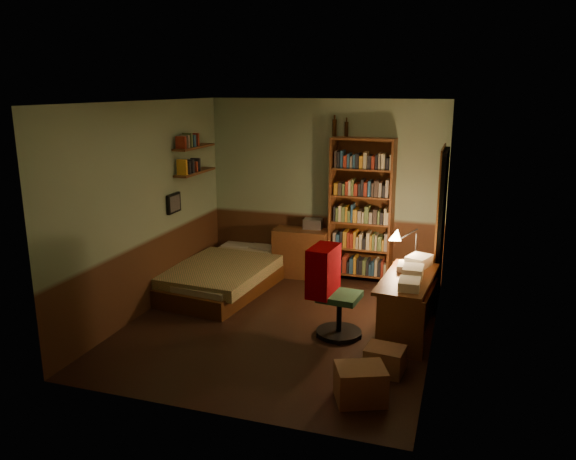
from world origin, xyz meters
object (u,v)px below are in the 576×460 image
(bed, at_px, (226,265))
(office_chair, at_px, (340,290))
(desk_lamp, at_px, (416,238))
(cardboard_box_b, at_px, (385,360))
(dresser, at_px, (301,253))
(cardboard_box_a, at_px, (360,384))
(mini_stereo, at_px, (313,224))
(bookshelf, at_px, (361,211))
(desk, at_px, (406,305))

(bed, relative_size, office_chair, 1.96)
(desk_lamp, xyz_separation_m, cardboard_box_b, (-0.11, -1.63, -0.85))
(desk_lamp, relative_size, cardboard_box_b, 1.61)
(dresser, relative_size, cardboard_box_a, 1.84)
(mini_stereo, height_order, desk_lamp, desk_lamp)
(office_chair, distance_m, cardboard_box_a, 1.43)
(office_chair, height_order, cardboard_box_b, office_chair)
(dresser, xyz_separation_m, bookshelf, (0.87, 0.08, 0.68))
(cardboard_box_b, bearing_deg, mini_stereo, 118.94)
(desk, distance_m, cardboard_box_a, 1.61)
(mini_stereo, distance_m, cardboard_box_b, 3.15)
(bookshelf, bearing_deg, desk, -58.73)
(bookshelf, relative_size, cardboard_box_b, 5.59)
(bookshelf, xyz_separation_m, cardboard_box_a, (0.63, -3.24, -0.87))
(office_chair, height_order, cardboard_box_a, office_chair)
(bed, distance_m, cardboard_box_a, 3.35)
(dresser, distance_m, mini_stereo, 0.47)
(mini_stereo, xyz_separation_m, office_chair, (0.86, -2.00, -0.24))
(mini_stereo, relative_size, cardboard_box_b, 0.73)
(dresser, xyz_separation_m, mini_stereo, (0.14, 0.13, 0.43))
(dresser, height_order, bookshelf, bookshelf)
(desk, bearing_deg, office_chair, -152.79)
(desk, bearing_deg, cardboard_box_b, -90.39)
(office_chair, distance_m, cardboard_box_b, 1.03)
(bed, relative_size, desk, 1.70)
(desk, xyz_separation_m, desk_lamp, (0.02, 0.64, 0.64))
(cardboard_box_b, bearing_deg, desk, 84.79)
(office_chair, bearing_deg, desk_lamp, 57.49)
(mini_stereo, distance_m, office_chair, 2.19)
(bed, bearing_deg, desk, -9.84)
(bookshelf, bearing_deg, bed, -149.03)
(mini_stereo, bearing_deg, cardboard_box_b, -65.78)
(dresser, height_order, desk_lamp, desk_lamp)
(dresser, xyz_separation_m, cardboard_box_b, (1.63, -2.57, -0.23))
(desk_lamp, bearing_deg, mini_stereo, 170.17)
(desk, bearing_deg, cardboard_box_a, -93.23)
(dresser, bearing_deg, bookshelf, 3.99)
(office_chair, relative_size, cardboard_box_a, 2.51)
(bed, xyz_separation_m, cardboard_box_b, (2.50, -1.77, -0.19))
(desk_lamp, bearing_deg, bookshelf, 154.23)
(bed, height_order, office_chair, office_chair)
(desk_lamp, xyz_separation_m, office_chair, (-0.73, -0.93, -0.43))
(dresser, relative_size, desk_lamp, 1.35)
(dresser, distance_m, office_chair, 2.13)
(desk_lamp, bearing_deg, cardboard_box_b, -69.88)
(bookshelf, height_order, desk, bookshelf)
(bookshelf, xyz_separation_m, desk, (0.85, -1.66, -0.70))
(office_chair, xyz_separation_m, cardboard_box_b, (0.62, -0.70, -0.42))
(desk_lamp, distance_m, cardboard_box_b, 1.84)
(bed, distance_m, office_chair, 2.17)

